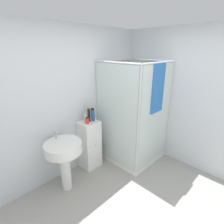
{
  "coord_description": "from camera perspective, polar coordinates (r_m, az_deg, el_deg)",
  "views": [
    {
      "loc": [
        -1.4,
        -0.78,
        2.12
      ],
      "look_at": [
        0.51,
        1.09,
        1.16
      ],
      "focal_mm": 28.0,
      "sensor_mm": 36.0,
      "label": 1
    }
  ],
  "objects": [
    {
      "name": "lotion_bottle_white",
      "position": [
        3.1,
        -8.64,
        -2.08
      ],
      "size": [
        0.05,
        0.05,
        0.16
      ],
      "color": "beige",
      "rests_on": "vanity_cabinet"
    },
    {
      "name": "shower_enclosure",
      "position": [
        3.52,
        7.03,
        -7.83
      ],
      "size": [
        1.0,
        1.03,
        1.94
      ],
      "color": "white",
      "rests_on": "ground_plane"
    },
    {
      "name": "shampoo_bottle_blue",
      "position": [
        3.12,
        -6.29,
        -0.89
      ],
      "size": [
        0.06,
        0.06,
        0.24
      ],
      "color": "#1E4C93",
      "rests_on": "vanity_cabinet"
    },
    {
      "name": "vanity_cabinet",
      "position": [
        3.32,
        -7.3,
        -10.43
      ],
      "size": [
        0.34,
        0.33,
        0.91
      ],
      "color": "white",
      "rests_on": "ground_plane"
    },
    {
      "name": "soap_dispenser",
      "position": [
        3.03,
        -8.15,
        -2.89
      ],
      "size": [
        0.07,
        0.07,
        0.13
      ],
      "color": "red",
      "rests_on": "vanity_cabinet"
    },
    {
      "name": "wall_back",
      "position": [
        2.97,
        -15.4,
        2.09
      ],
      "size": [
        6.4,
        0.06,
        2.5
      ],
      "primitive_type": "cube",
      "color": "silver",
      "rests_on": "ground_plane"
    },
    {
      "name": "sink",
      "position": [
        2.8,
        -15.43,
        -13.02
      ],
      "size": [
        0.56,
        0.56,
        0.95
      ],
      "color": "white",
      "rests_on": "ground_plane"
    },
    {
      "name": "shampoo_bottle_tall_black",
      "position": [
        3.1,
        -7.54,
        -0.79
      ],
      "size": [
        0.05,
        0.05,
        0.26
      ],
      "color": "black",
      "rests_on": "vanity_cabinet"
    },
    {
      "name": "wall_right",
      "position": [
        3.31,
        29.2,
        2.02
      ],
      "size": [
        0.06,
        6.4,
        2.5
      ],
      "primitive_type": "cube",
      "color": "silver",
      "rests_on": "ground_plane"
    }
  ]
}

